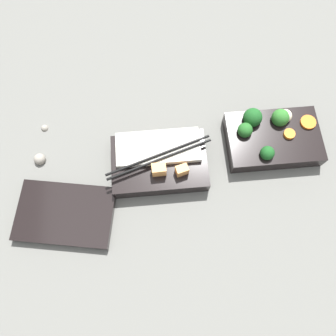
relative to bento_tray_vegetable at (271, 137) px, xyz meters
name	(u,v)px	position (x,y,z in m)	size (l,w,h in m)	color
ground_plane	(209,160)	(0.13, 0.03, -0.02)	(3.00, 3.00, 0.00)	slate
bento_tray_vegetable	(271,137)	(0.00, 0.00, 0.00)	(0.19, 0.12, 0.07)	black
bento_tray_rice	(159,161)	(0.24, 0.03, 0.00)	(0.21, 0.12, 0.06)	black
bento_lid	(65,214)	(0.43, 0.12, -0.01)	(0.19, 0.12, 0.02)	black
pebble_0	(40,159)	(0.48, 0.00, -0.02)	(0.02, 0.02, 0.02)	gray
pebble_1	(44,128)	(0.48, -0.07, -0.02)	(0.02, 0.02, 0.02)	gray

